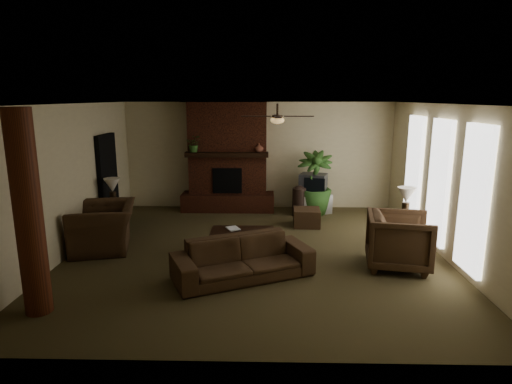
{
  "coord_description": "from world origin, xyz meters",
  "views": [
    {
      "loc": [
        0.19,
        -7.81,
        2.92
      ],
      "look_at": [
        0.0,
        0.4,
        1.1
      ],
      "focal_mm": 30.14,
      "sensor_mm": 36.0,
      "label": 1
    }
  ],
  "objects_px": {
    "ottoman": "(307,217)",
    "side_table_right": "(407,233)",
    "log_column": "(28,214)",
    "armchair_right": "(399,238)",
    "tv_stand": "(313,203)",
    "lamp_right": "(406,197)",
    "sofa": "(243,252)",
    "coffee_table": "(242,234)",
    "floor_plant": "(314,196)",
    "side_table_left": "(115,219)",
    "armchair_left": "(103,219)",
    "lamp_left": "(112,187)",
    "floor_vase": "(299,199)"
  },
  "relations": [
    {
      "from": "ottoman",
      "to": "side_table_right",
      "type": "relative_size",
      "value": 1.09
    },
    {
      "from": "log_column",
      "to": "ottoman",
      "type": "bearing_deg",
      "value": 45.59
    },
    {
      "from": "armchair_right",
      "to": "tv_stand",
      "type": "height_order",
      "value": "armchair_right"
    },
    {
      "from": "ottoman",
      "to": "lamp_right",
      "type": "bearing_deg",
      "value": -36.77
    },
    {
      "from": "sofa",
      "to": "coffee_table",
      "type": "xyz_separation_m",
      "value": [
        -0.07,
        1.18,
        -0.07
      ]
    },
    {
      "from": "floor_plant",
      "to": "log_column",
      "type": "bearing_deg",
      "value": -129.66
    },
    {
      "from": "floor_plant",
      "to": "side_table_left",
      "type": "height_order",
      "value": "floor_plant"
    },
    {
      "from": "sofa",
      "to": "tv_stand",
      "type": "xyz_separation_m",
      "value": [
        1.59,
        4.08,
        -0.19
      ]
    },
    {
      "from": "side_table_left",
      "to": "ottoman",
      "type": "bearing_deg",
      "value": 7.09
    },
    {
      "from": "armchair_left",
      "to": "sofa",
      "type": "bearing_deg",
      "value": 50.35
    },
    {
      "from": "coffee_table",
      "to": "ottoman",
      "type": "height_order",
      "value": "coffee_table"
    },
    {
      "from": "sofa",
      "to": "side_table_left",
      "type": "xyz_separation_m",
      "value": [
        -2.97,
        2.42,
        -0.17
      ]
    },
    {
      "from": "armchair_right",
      "to": "ottoman",
      "type": "distance_m",
      "value": 2.83
    },
    {
      "from": "log_column",
      "to": "floor_plant",
      "type": "height_order",
      "value": "log_column"
    },
    {
      "from": "lamp_left",
      "to": "armchair_left",
      "type": "bearing_deg",
      "value": -80.99
    },
    {
      "from": "log_column",
      "to": "lamp_right",
      "type": "height_order",
      "value": "log_column"
    },
    {
      "from": "sofa",
      "to": "side_table_right",
      "type": "bearing_deg",
      "value": 1.92
    },
    {
      "from": "log_column",
      "to": "floor_vase",
      "type": "relative_size",
      "value": 3.64
    },
    {
      "from": "sofa",
      "to": "floor_plant",
      "type": "height_order",
      "value": "floor_plant"
    },
    {
      "from": "floor_plant",
      "to": "lamp_right",
      "type": "relative_size",
      "value": 2.45
    },
    {
      "from": "log_column",
      "to": "sofa",
      "type": "distance_m",
      "value": 3.18
    },
    {
      "from": "floor_plant",
      "to": "armchair_left",
      "type": "bearing_deg",
      "value": -148.34
    },
    {
      "from": "lamp_right",
      "to": "armchair_left",
      "type": "bearing_deg",
      "value": -177.37
    },
    {
      "from": "floor_plant",
      "to": "side_table_right",
      "type": "relative_size",
      "value": 2.9
    },
    {
      "from": "floor_vase",
      "to": "sofa",
      "type": "bearing_deg",
      "value": -107.42
    },
    {
      "from": "armchair_right",
      "to": "log_column",
      "type": "bearing_deg",
      "value": 117.73
    },
    {
      "from": "lamp_left",
      "to": "lamp_right",
      "type": "relative_size",
      "value": 1.0
    },
    {
      "from": "log_column",
      "to": "lamp_right",
      "type": "xyz_separation_m",
      "value": [
        5.89,
        2.83,
        -0.4
      ]
    },
    {
      "from": "ottoman",
      "to": "tv_stand",
      "type": "distance_m",
      "value": 1.17
    },
    {
      "from": "side_table_right",
      "to": "floor_plant",
      "type": "bearing_deg",
      "value": 122.86
    },
    {
      "from": "armchair_right",
      "to": "lamp_right",
      "type": "relative_size",
      "value": 1.64
    },
    {
      "from": "sofa",
      "to": "floor_plant",
      "type": "bearing_deg",
      "value": 44.04
    },
    {
      "from": "armchair_right",
      "to": "coffee_table",
      "type": "xyz_separation_m",
      "value": [
        -2.76,
        0.68,
        -0.16
      ]
    },
    {
      "from": "sofa",
      "to": "log_column",
      "type": "bearing_deg",
      "value": 179.34
    },
    {
      "from": "side_table_left",
      "to": "lamp_left",
      "type": "xyz_separation_m",
      "value": [
        0.0,
        0.02,
        0.73
      ]
    },
    {
      "from": "log_column",
      "to": "floor_vase",
      "type": "height_order",
      "value": "log_column"
    },
    {
      "from": "armchair_right",
      "to": "side_table_right",
      "type": "relative_size",
      "value": 1.93
    },
    {
      "from": "armchair_right",
      "to": "side_table_right",
      "type": "xyz_separation_m",
      "value": [
        0.49,
        1.08,
        -0.26
      ]
    },
    {
      "from": "armchair_left",
      "to": "floor_vase",
      "type": "height_order",
      "value": "armchair_left"
    },
    {
      "from": "armchair_left",
      "to": "coffee_table",
      "type": "bearing_deg",
      "value": 72.58
    },
    {
      "from": "sofa",
      "to": "side_table_right",
      "type": "distance_m",
      "value": 3.55
    },
    {
      "from": "log_column",
      "to": "lamp_right",
      "type": "bearing_deg",
      "value": 25.62
    },
    {
      "from": "sofa",
      "to": "lamp_right",
      "type": "xyz_separation_m",
      "value": [
        3.12,
        1.6,
        0.56
      ]
    },
    {
      "from": "log_column",
      "to": "ottoman",
      "type": "distance_m",
      "value": 5.96
    },
    {
      "from": "log_column",
      "to": "armchair_right",
      "type": "bearing_deg",
      "value": 17.51
    },
    {
      "from": "armchair_left",
      "to": "side_table_left",
      "type": "xyz_separation_m",
      "value": [
        -0.17,
        1.09,
        -0.32
      ]
    },
    {
      "from": "coffee_table",
      "to": "side_table_right",
      "type": "distance_m",
      "value": 3.27
    },
    {
      "from": "lamp_right",
      "to": "armchair_right",
      "type": "bearing_deg",
      "value": -111.54
    },
    {
      "from": "lamp_left",
      "to": "lamp_right",
      "type": "distance_m",
      "value": 6.15
    },
    {
      "from": "ottoman",
      "to": "armchair_left",
      "type": "bearing_deg",
      "value": -158.51
    }
  ]
}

